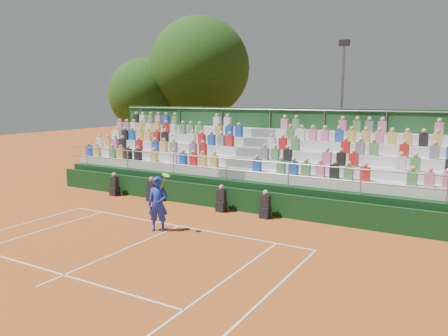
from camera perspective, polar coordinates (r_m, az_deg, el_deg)
The scene contains 8 objects.
ground at distance 17.19m, azimuth -5.91°, elevation -7.56°, with size 90.00×90.00×0.00m, color #AC501C.
courtside_wall at distance 19.65m, azimuth -0.44°, elevation -3.87°, with size 20.00×0.15×1.00m, color black.
line_officials at distance 20.20m, azimuth -5.31°, elevation -3.61°, with size 8.82×0.40×1.19m.
grandstand at distance 22.33m, azimuth 3.76°, elevation -0.75°, with size 20.00×5.20×4.40m.
tennis_player at distance 16.46m, azimuth -8.61°, elevation -4.66°, with size 0.97×0.76×2.22m.
tree_west at distance 34.16m, azimuth -10.27°, elevation 9.42°, with size 5.47×5.47×7.92m.
tree_east at distance 33.46m, azimuth -3.23°, elevation 12.94°, with size 7.48×7.48×10.89m.
floodlight_mast at distance 27.33m, azimuth 15.15°, elevation 8.62°, with size 0.60×0.25×8.29m.
Camera 1 is at (9.72, -13.29, 4.94)m, focal length 35.00 mm.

